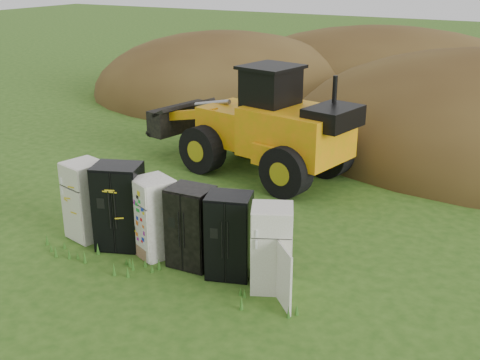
{
  "coord_description": "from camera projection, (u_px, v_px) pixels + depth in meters",
  "views": [
    {
      "loc": [
        6.89,
        -9.49,
        6.13
      ],
      "look_at": [
        0.47,
        2.0,
        1.3
      ],
      "focal_mm": 45.0,
      "sensor_mm": 36.0,
      "label": 1
    }
  ],
  "objects": [
    {
      "name": "ground",
      "position": [
        176.0,
        260.0,
        13.04
      ],
      "size": [
        120.0,
        120.0,
        0.0
      ],
      "primitive_type": "plane",
      "color": "#2A5115",
      "rests_on": "ground"
    },
    {
      "name": "fridge_leftmost",
      "position": [
        87.0,
        200.0,
        13.85
      ],
      "size": [
        0.97,
        0.95,
        1.84
      ],
      "primitive_type": null,
      "rotation": [
        0.0,
        0.0,
        -0.24
      ],
      "color": "white",
      "rests_on": "ground"
    },
    {
      "name": "fridge_black_side",
      "position": [
        119.0,
        206.0,
        13.37
      ],
      "size": [
        1.23,
        1.1,
        1.94
      ],
      "primitive_type": null,
      "rotation": [
        0.0,
        0.0,
        0.36
      ],
      "color": "black",
      "rests_on": "ground"
    },
    {
      "name": "fridge_sticker",
      "position": [
        154.0,
        217.0,
        13.02
      ],
      "size": [
        1.02,
        0.99,
        1.77
      ],
      "primitive_type": null,
      "rotation": [
        0.0,
        0.0,
        -0.42
      ],
      "color": "white",
      "rests_on": "ground"
    },
    {
      "name": "fridge_dark_mid",
      "position": [
        191.0,
        227.0,
        12.59
      ],
      "size": [
        0.93,
        0.77,
        1.75
      ],
      "primitive_type": null,
      "rotation": [
        0.0,
        0.0,
        0.05
      ],
      "color": "black",
      "rests_on": "ground"
    },
    {
      "name": "fridge_black_right",
      "position": [
        229.0,
        236.0,
        12.16
      ],
      "size": [
        1.07,
        0.97,
        1.77
      ],
      "primitive_type": null,
      "rotation": [
        0.0,
        0.0,
        0.31
      ],
      "color": "black",
      "rests_on": "ground"
    },
    {
      "name": "fridge_open_door",
      "position": [
        272.0,
        248.0,
        11.67
      ],
      "size": [
        1.02,
        0.99,
        1.74
      ],
      "primitive_type": null,
      "rotation": [
        0.0,
        0.0,
        0.43
      ],
      "color": "white",
      "rests_on": "ground"
    },
    {
      "name": "wheel_loader",
      "position": [
        248.0,
        118.0,
        18.13
      ],
      "size": [
        7.26,
        4.06,
        3.32
      ],
      "primitive_type": null,
      "rotation": [
        0.0,
        0.0,
        -0.2
      ],
      "color": "orange",
      "rests_on": "ground"
    },
    {
      "name": "dirt_mound_left",
      "position": [
        230.0,
        98.0,
        28.27
      ],
      "size": [
        13.99,
        10.49,
        6.2
      ],
      "primitive_type": "ellipsoid",
      "color": "#442E16",
      "rests_on": "ground"
    },
    {
      "name": "dirt_mound_back",
      "position": [
        385.0,
        98.0,
        28.34
      ],
      "size": [
        16.59,
        11.06,
        6.65
      ],
      "primitive_type": "ellipsoid",
      "color": "#442E16",
      "rests_on": "ground"
    }
  ]
}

